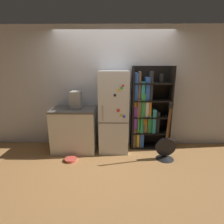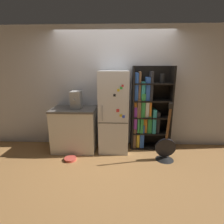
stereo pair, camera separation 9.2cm
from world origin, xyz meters
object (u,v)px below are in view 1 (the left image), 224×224
object	(u,v)px
refrigerator	(114,112)
espresso_machine	(76,100)
bookshelf	(146,111)
guitar	(165,151)
pet_bowl	(71,159)

from	to	relation	value
refrigerator	espresso_machine	world-z (taller)	refrigerator
bookshelf	refrigerator	bearing A→B (deg)	-168.15
espresso_machine	guitar	world-z (taller)	espresso_machine
bookshelf	espresso_machine	world-z (taller)	bookshelf
refrigerator	bookshelf	bearing A→B (deg)	11.85
refrigerator	pet_bowl	world-z (taller)	refrigerator
bookshelf	pet_bowl	world-z (taller)	bookshelf
refrigerator	guitar	xyz separation A→B (m)	(1.01, -0.43, -0.67)
pet_bowl	refrigerator	bearing A→B (deg)	32.04
guitar	pet_bowl	distance (m)	1.84
espresso_machine	guitar	xyz separation A→B (m)	(1.79, -0.43, -0.93)
guitar	pet_bowl	world-z (taller)	guitar
bookshelf	guitar	xyz separation A→B (m)	(0.30, -0.58, -0.67)
bookshelf	guitar	size ratio (longest dim) A/B	1.54
espresso_machine	guitar	bearing A→B (deg)	-13.50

